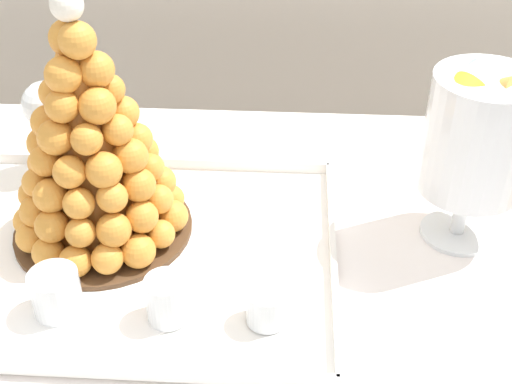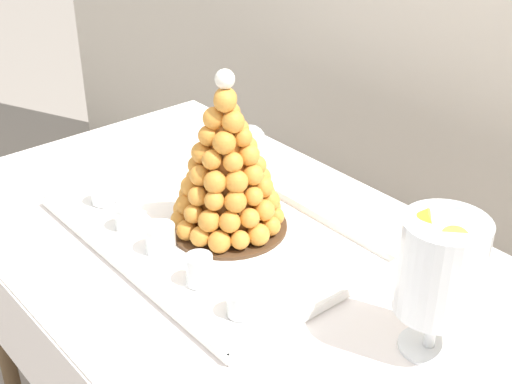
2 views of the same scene
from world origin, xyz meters
The scene contains 11 objects.
buffet_table centered at (0.00, 0.00, 0.70)m, with size 1.53×0.83×0.79m.
serving_tray centered at (-0.12, -0.01, 0.80)m, with size 0.68×0.43×0.02m.
croquembouche centered at (-0.11, 0.03, 0.94)m, with size 0.25×0.25×0.35m.
dessert_cup_left centered at (-0.37, -0.12, 0.82)m, with size 0.05×0.05×0.05m.
dessert_cup_mid_left centered at (-0.25, -0.13, 0.83)m, with size 0.05×0.05×0.05m.
dessert_cup_centre centered at (-0.13, -0.13, 0.83)m, with size 0.06×0.06×0.06m.
dessert_cup_mid_right centered at (0.01, -0.13, 0.83)m, with size 0.05×0.05×0.06m.
dessert_cup_right centered at (0.13, -0.13, 0.82)m, with size 0.05×0.05×0.05m.
creme_brulee_ramekin centered at (-0.37, -0.05, 0.81)m, with size 0.10×0.10×0.02m.
macaron_goblet centered at (0.40, 0.06, 0.96)m, with size 0.14×0.14×0.27m.
wine_glass centered at (-0.22, 0.18, 0.91)m, with size 0.08×0.08×0.16m.
Camera 2 is at (0.90, -0.74, 1.60)m, focal length 49.36 mm.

